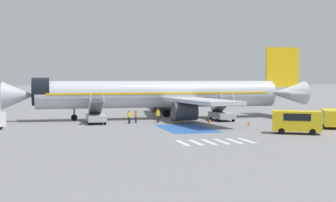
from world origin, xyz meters
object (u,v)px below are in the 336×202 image
service_van_1 (332,117)px  ground_crew_3 (158,115)px  service_van_0 (297,120)px  traffic_cone_2 (249,123)px  traffic_cone_1 (275,119)px  traffic_cone_0 (210,121)px  airliner (164,95)px  fuel_tanker (163,99)px  ground_crew_0 (172,114)px  ground_crew_1 (136,116)px  boarding_stairs_forward (96,116)px  boarding_stairs_aft (222,113)px  ground_crew_2 (129,116)px

service_van_1 → ground_crew_3: size_ratio=3.23×
service_van_0 → traffic_cone_2: (-0.98, 9.30, -1.13)m
service_van_0 → traffic_cone_1: 12.86m
traffic_cone_0 → service_van_1: bearing=-36.9°
service_van_0 → traffic_cone_1: size_ratio=8.10×
ground_crew_3 → service_van_0: bearing=-68.9°
airliner → service_van_1: size_ratio=7.59×
airliner → fuel_tanker: 19.40m
ground_crew_0 → ground_crew_1: (-5.03, -1.18, -0.01)m
boarding_stairs_forward → boarding_stairs_aft: size_ratio=1.00×
boarding_stairs_forward → service_van_0: boarding_stairs_forward is taller
fuel_tanker → boarding_stairs_aft: bearing=-79.3°
boarding_stairs_aft → ground_crew_1: bearing=-176.8°
ground_crew_3 → boarding_stairs_aft: bearing=-10.1°
fuel_tanker → ground_crew_1: (-9.31, -23.78, -0.96)m
boarding_stairs_aft → service_van_0: bearing=-81.8°
boarding_stairs_forward → ground_crew_3: bearing=-6.4°
service_van_0 → ground_crew_0: 18.40m
boarding_stairs_forward → ground_crew_1: (4.86, -0.71, -0.03)m
traffic_cone_0 → traffic_cone_2: (3.71, -3.55, -0.01)m
airliner → fuel_tanker: bearing=-12.5°
airliner → ground_crew_1: size_ratio=26.34×
boarding_stairs_forward → traffic_cone_2: (17.48, -6.51, -0.71)m
traffic_cone_1 → traffic_cone_2: bearing=-149.3°
service_van_1 → boarding_stairs_aft: bearing=-24.5°
traffic_cone_1 → traffic_cone_2: 5.68m
ground_crew_2 → traffic_cone_0: size_ratio=3.21×
ground_crew_1 → ground_crew_3: bearing=-103.2°
fuel_tanker → traffic_cone_1: 27.95m
service_van_1 → ground_crew_1: bearing=-0.5°
ground_crew_2 → traffic_cone_1: (18.44, -2.38, -0.61)m
ground_crew_1 → traffic_cone_1: (17.51, -2.89, -0.60)m
service_van_0 → traffic_cone_0: size_ratio=10.27×
airliner → ground_crew_0: 4.48m
airliner → ground_crew_2: airliner is taller
ground_crew_1 → boarding_stairs_forward: bearing=73.6°
airliner → traffic_cone_1: airliner is taller
boarding_stairs_aft → fuel_tanker: bearing=96.3°
service_van_1 → ground_crew_2: (-21.40, 10.40, -0.30)m
boarding_stairs_forward → ground_crew_2: size_ratio=3.24×
ground_crew_0 → ground_crew_1: bearing=100.0°
ground_crew_0 → ground_crew_1: size_ratio=1.01×
airliner → service_van_0: size_ratio=8.16×
airliner → boarding_stairs_aft: 8.39m
boarding_stairs_aft → traffic_cone_0: 3.88m
ground_crew_3 → ground_crew_0: bearing=17.1°
ground_crew_0 → ground_crew_2: size_ratio=1.00×
service_van_0 → service_van_1: size_ratio=0.93×
service_van_1 → airliner: bearing=-18.0°
boarding_stairs_aft → ground_crew_0: 6.57m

